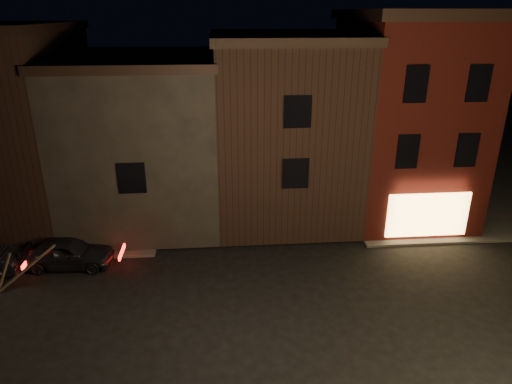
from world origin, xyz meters
The scene contains 7 objects.
ground centered at (0.00, 0.00, 0.00)m, with size 120.00×120.00×0.00m, color black.
sidewalk_far_right centered at (20.00, 20.00, 0.06)m, with size 30.00×30.00×0.12m, color #2D2B28.
corner_building centered at (8.00, 9.47, 5.40)m, with size 6.50×8.50×10.50m.
row_building_a centered at (1.50, 10.50, 4.83)m, with size 7.30×10.30×9.40m.
row_building_b centered at (-5.75, 10.50, 4.33)m, with size 7.80×10.30×8.40m.
row_building_c centered at (-13.00, 10.50, 5.08)m, with size 7.30×10.30×9.90m.
parked_car_a centered at (-8.69, 4.50, 0.67)m, with size 1.59×3.95×1.34m, color black.
Camera 1 is at (-1.92, -13.71, 10.51)m, focal length 32.00 mm.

